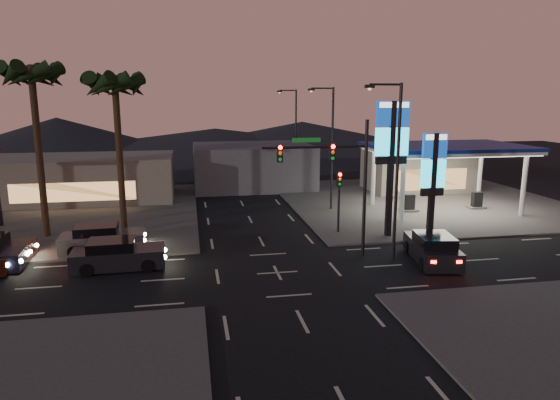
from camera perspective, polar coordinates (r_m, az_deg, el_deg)
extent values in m
plane|color=black|center=(27.02, -0.30, -8.31)|extent=(140.00, 140.00, 0.00)
cube|color=#47443F|center=(46.71, 15.81, -0.07)|extent=(24.00, 24.00, 0.12)
cube|color=#47443F|center=(43.58, -25.50, -1.61)|extent=(24.00, 24.00, 0.12)
cylinder|color=silver|center=(37.93, 13.83, 1.13)|extent=(0.36, 0.36, 5.00)
cylinder|color=silver|center=(42.98, 26.10, 1.48)|extent=(0.36, 0.36, 5.00)
cylinder|color=silver|center=(43.39, 10.62, 2.58)|extent=(0.36, 0.36, 5.00)
cylinder|color=silver|center=(47.87, 21.89, 2.77)|extent=(0.36, 0.36, 5.00)
cube|color=silver|center=(42.45, 18.56, 5.64)|extent=(12.00, 8.00, 0.50)
cube|color=white|center=(42.48, 18.53, 5.24)|extent=(11.60, 7.60, 0.06)
cube|color=navy|center=(42.43, 18.57, 5.85)|extent=(12.20, 8.20, 0.25)
cube|color=black|center=(41.76, 14.55, -0.33)|extent=(0.80, 0.50, 1.40)
cube|color=black|center=(44.59, 21.57, -0.03)|extent=(0.80, 0.50, 1.40)
cube|color=#726B5B|center=(51.68, 15.51, 3.24)|extent=(10.00, 6.00, 4.00)
cube|color=black|center=(33.46, 12.51, 3.28)|extent=(0.35, 0.35, 9.00)
cube|color=navy|center=(33.13, 12.79, 9.62)|extent=(2.20, 0.30, 1.60)
cube|color=white|center=(33.12, 12.84, 10.57)|extent=(1.98, 0.32, 0.35)
cube|color=#1AD9FD|center=(33.24, 12.65, 6.52)|extent=(2.20, 0.30, 1.80)
cube|color=black|center=(33.36, 12.56, 4.47)|extent=(2.09, 0.28, 0.50)
cube|color=black|center=(33.78, 17.00, 1.40)|extent=(0.35, 0.35, 7.00)
cube|color=navy|center=(33.42, 17.28, 5.96)|extent=(1.60, 0.30, 1.60)
cube|color=white|center=(33.37, 17.34, 6.90)|extent=(1.44, 0.32, 0.35)
cube|color=#1AD9FD|center=(33.63, 17.09, 2.91)|extent=(1.60, 0.30, 1.80)
cube|color=black|center=(33.83, 16.97, 0.90)|extent=(1.52, 0.28, 0.50)
cylinder|color=black|center=(29.24, 9.67, 1.20)|extent=(0.20, 0.20, 8.00)
cylinder|color=black|center=(28.00, 4.03, 6.05)|extent=(6.00, 0.14, 0.14)
cube|color=#0C3F14|center=(27.85, 3.04, 6.86)|extent=(1.60, 0.05, 0.25)
cube|color=black|center=(28.30, 6.00, 5.46)|extent=(0.32, 0.25, 1.00)
sphere|color=#FF0C07|center=(28.12, 6.10, 6.10)|extent=(0.22, 0.22, 0.22)
sphere|color=orange|center=(28.15, 6.08, 5.43)|extent=(0.20, 0.20, 0.20)
sphere|color=#0CB226|center=(28.19, 6.07, 4.76)|extent=(0.20, 0.20, 0.20)
cube|color=black|center=(27.61, -0.02, 5.37)|extent=(0.32, 0.25, 1.00)
sphere|color=#FF0C07|center=(27.43, 0.04, 6.02)|extent=(0.22, 0.22, 0.22)
sphere|color=orange|center=(27.46, 0.04, 5.34)|extent=(0.20, 0.20, 0.20)
sphere|color=#0CB226|center=(27.50, 0.04, 4.65)|extent=(0.20, 0.20, 0.20)
cylinder|color=black|center=(34.27, 6.72, -0.57)|extent=(0.16, 0.16, 4.00)
cube|color=black|center=(33.94, 6.80, 2.40)|extent=(0.32, 0.25, 1.00)
sphere|color=#FF0C07|center=(33.74, 6.88, 2.91)|extent=(0.22, 0.22, 0.22)
sphere|color=orange|center=(33.80, 6.87, 2.35)|extent=(0.20, 0.20, 0.20)
sphere|color=#0CB226|center=(33.85, 6.86, 1.80)|extent=(0.20, 0.20, 0.20)
cylinder|color=black|center=(28.71, 13.24, 2.89)|extent=(0.18, 0.18, 10.00)
cylinder|color=black|center=(28.05, 11.99, 12.79)|extent=(1.80, 0.12, 0.12)
cube|color=black|center=(27.72, 10.21, 12.67)|extent=(0.50, 0.25, 0.18)
sphere|color=#FFCC8C|center=(27.72, 10.20, 12.42)|extent=(0.20, 0.20, 0.20)
cylinder|color=black|center=(40.85, 5.97, 5.69)|extent=(0.18, 0.18, 10.00)
cylinder|color=black|center=(40.39, 4.87, 12.61)|extent=(1.80, 0.12, 0.12)
cube|color=black|center=(40.16, 3.60, 12.49)|extent=(0.50, 0.25, 0.18)
sphere|color=#FFCC8C|center=(40.16, 3.60, 12.32)|extent=(0.20, 0.20, 0.20)
cylinder|color=black|center=(54.38, 1.83, 7.24)|extent=(0.18, 0.18, 10.00)
cylinder|color=black|center=(54.03, 0.90, 12.42)|extent=(1.80, 0.12, 0.12)
cube|color=black|center=(53.86, -0.06, 12.32)|extent=(0.50, 0.25, 0.18)
sphere|color=#FFCC8C|center=(53.86, -0.06, 12.19)|extent=(0.20, 0.20, 0.20)
cylinder|color=black|center=(35.04, -17.83, 4.36)|extent=(0.44, 0.44, 10.20)
sphere|color=black|center=(34.81, -18.37, 12.70)|extent=(0.90, 0.90, 0.90)
cone|color=black|center=(34.65, -16.16, 12.35)|extent=(0.90, 2.74, 1.91)
cone|color=black|center=(35.61, -16.64, 12.29)|extent=(2.57, 2.57, 1.91)
cone|color=black|center=(36.09, -18.06, 12.19)|extent=(2.74, 0.90, 1.91)
cone|color=black|center=(35.84, -19.62, 12.10)|extent=(2.57, 2.57, 1.91)
cone|color=black|center=(35.00, -20.49, 12.06)|extent=(0.90, 2.74, 1.91)
cone|color=black|center=(34.03, -20.11, 12.12)|extent=(2.57, 2.57, 1.91)
cone|color=black|center=(33.51, -18.64, 12.23)|extent=(2.74, 0.90, 1.91)
cone|color=black|center=(33.78, -16.97, 12.33)|extent=(2.57, 2.57, 1.91)
cylinder|color=black|center=(36.01, -25.79, 4.42)|extent=(0.44, 0.44, 10.80)
sphere|color=black|center=(35.83, -26.58, 13.00)|extent=(0.90, 0.90, 0.90)
cone|color=black|center=(35.49, -24.47, 12.72)|extent=(0.90, 2.74, 1.91)
cone|color=black|center=(36.48, -24.71, 12.64)|extent=(2.57, 2.57, 1.91)
cone|color=black|center=(37.07, -25.98, 12.50)|extent=(2.74, 0.90, 1.91)
cone|color=black|center=(36.96, -27.54, 12.37)|extent=(2.57, 2.57, 1.91)
cone|color=black|center=(36.19, -28.55, 12.31)|extent=(0.90, 2.74, 1.91)
cone|color=black|center=(35.20, -28.41, 12.38)|extent=(2.57, 2.57, 1.91)
cone|color=black|center=(34.57, -27.13, 12.54)|extent=(2.74, 0.90, 1.91)
cone|color=black|center=(34.69, -25.46, 12.68)|extent=(2.57, 2.57, 1.91)
cube|color=#726B5B|center=(48.51, -21.63, 2.30)|extent=(16.00, 8.00, 4.00)
cube|color=#4C4C51|center=(51.88, -3.15, 3.90)|extent=(12.00, 9.00, 4.40)
cone|color=black|center=(87.67, -24.06, 6.64)|extent=(40.00, 40.00, 6.00)
cone|color=black|center=(87.44, 2.54, 7.30)|extent=(50.00, 50.00, 5.00)
cone|color=black|center=(85.42, -7.39, 6.77)|extent=(60.00, 60.00, 4.00)
cube|color=black|center=(28.86, -17.93, -6.29)|extent=(4.97, 2.23, 1.00)
cube|color=black|center=(28.71, -18.68, -5.05)|extent=(2.52, 1.98, 0.72)
cylinder|color=black|center=(29.72, -14.73, -6.10)|extent=(0.72, 0.29, 0.71)
cylinder|color=black|center=(27.92, -14.87, -7.27)|extent=(0.72, 0.29, 0.71)
cylinder|color=black|center=(30.03, -20.71, -6.30)|extent=(0.72, 0.29, 0.71)
cylinder|color=black|center=(28.26, -21.24, -7.46)|extent=(0.72, 0.29, 0.71)
sphere|color=#FFF2BF|center=(29.32, -13.04, -5.57)|extent=(0.24, 0.24, 0.24)
sphere|color=#FFF2BF|center=(28.05, -13.06, -6.37)|extent=(0.24, 0.24, 0.24)
cube|color=#FF140A|center=(29.80, -22.54, -5.73)|extent=(0.10, 0.28, 0.16)
cube|color=#FF140A|center=(28.55, -23.00, -6.52)|extent=(0.10, 0.28, 0.16)
sphere|color=#FFF2BF|center=(31.04, -28.26, -5.84)|extent=(0.23, 0.23, 0.23)
sphere|color=#FFF2BF|center=(29.88, -28.73, -6.53)|extent=(0.23, 0.23, 0.23)
cylinder|color=black|center=(31.87, -28.28, -5.95)|extent=(0.71, 0.29, 0.70)
cylinder|color=black|center=(30.17, -29.19, -6.99)|extent=(0.71, 0.29, 0.70)
sphere|color=#FFF2BF|center=(31.30, -26.92, -5.50)|extent=(0.24, 0.24, 0.24)
sphere|color=#FFF2BF|center=(30.09, -27.51, -6.22)|extent=(0.24, 0.24, 0.24)
cube|color=#535355|center=(32.39, -19.58, -4.45)|extent=(5.01, 2.36, 1.00)
cube|color=black|center=(32.26, -20.25, -3.33)|extent=(2.56, 2.04, 0.72)
cylinder|color=black|center=(33.24, -16.73, -4.31)|extent=(0.73, 0.31, 0.71)
cylinder|color=black|center=(31.42, -16.88, -5.25)|extent=(0.73, 0.31, 0.71)
cylinder|color=black|center=(33.56, -22.05, -4.53)|extent=(0.73, 0.31, 0.71)
cylinder|color=black|center=(31.77, -22.51, -5.47)|extent=(0.73, 0.31, 0.71)
sphere|color=#FFF2BF|center=(32.84, -15.23, -3.81)|extent=(0.24, 0.24, 0.24)
sphere|color=#FFF2BF|center=(31.56, -15.27, -4.45)|extent=(0.24, 0.24, 0.24)
cube|color=#FF140A|center=(33.33, -23.69, -4.02)|extent=(0.11, 0.28, 0.16)
cube|color=#FF140A|center=(32.07, -24.07, -4.65)|extent=(0.11, 0.28, 0.16)
cylinder|color=black|center=(33.24, -28.33, -5.29)|extent=(0.69, 0.32, 0.66)
sphere|color=#FFF2BF|center=(32.59, -27.24, -4.94)|extent=(0.23, 0.23, 0.23)
sphere|color=#FFF2BF|center=(31.51, -28.12, -5.57)|extent=(0.23, 0.23, 0.23)
cylinder|color=black|center=(33.51, -27.27, -5.06)|extent=(0.66, 0.25, 0.66)
cylinder|color=black|center=(31.90, -28.17, -5.96)|extent=(0.66, 0.25, 0.66)
sphere|color=#FFF2BF|center=(32.95, -26.07, -4.66)|extent=(0.23, 0.23, 0.23)
sphere|color=#FFF2BF|center=(31.81, -26.66, -5.28)|extent=(0.23, 0.23, 0.23)
cube|color=black|center=(29.97, 16.96, -5.56)|extent=(2.89, 5.21, 1.01)
cube|color=black|center=(29.47, 17.23, -4.50)|extent=(2.30, 2.75, 0.73)
cylinder|color=black|center=(31.22, 14.41, -5.22)|extent=(0.39, 0.75, 0.72)
cylinder|color=black|center=(31.75, 17.74, -5.12)|extent=(0.39, 0.75, 0.72)
cylinder|color=black|center=(28.35, 16.01, -7.04)|extent=(0.39, 0.75, 0.72)
cylinder|color=black|center=(28.94, 19.65, -6.89)|extent=(0.39, 0.75, 0.72)
cube|color=#FF140A|center=(27.48, 17.15, -6.77)|extent=(0.29, 0.14, 0.16)
cube|color=#FF140A|center=(27.92, 19.79, -6.66)|extent=(0.29, 0.14, 0.16)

